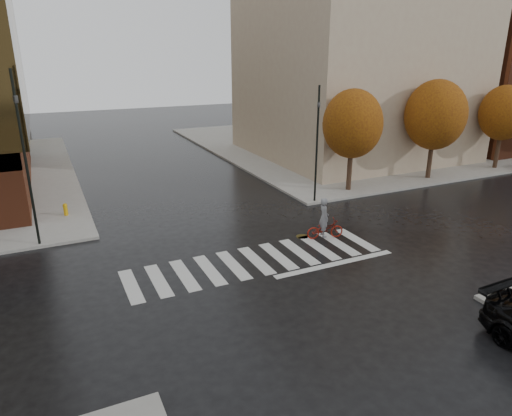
{
  "coord_description": "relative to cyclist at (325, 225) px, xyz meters",
  "views": [
    {
      "loc": [
        -7.87,
        -16.16,
        8.86
      ],
      "look_at": [
        0.58,
        1.75,
        2.0
      ],
      "focal_mm": 32.0,
      "sensor_mm": 36.0,
      "label": 1
    }
  ],
  "objects": [
    {
      "name": "crosswalk",
      "position": [
        -4.15,
        -0.87,
        -0.71
      ],
      "size": [
        12.0,
        3.0,
        0.01
      ],
      "primitive_type": "cube",
      "color": "silver",
      "rests_on": "ground"
    },
    {
      "name": "sidewalk_ne",
      "position": [
        16.85,
        19.63,
        -0.64
      ],
      "size": [
        30.0,
        30.0,
        0.15
      ],
      "primitive_type": "cube",
      "color": "gray",
      "rests_on": "ground"
    },
    {
      "name": "building_ne_brick",
      "position": [
        28.85,
        14.63,
        6.43
      ],
      "size": [
        14.0,
        14.0,
        14.0
      ],
      "primitive_type": "cube",
      "color": "#5F2A16",
      "rests_on": "sidewalk_ne"
    },
    {
      "name": "ground",
      "position": [
        -4.15,
        -1.37,
        -0.72
      ],
      "size": [
        120.0,
        120.0,
        0.0
      ],
      "primitive_type": "plane",
      "color": "black",
      "rests_on": "ground"
    },
    {
      "name": "cyclist",
      "position": [
        0.0,
        0.0,
        0.0
      ],
      "size": [
        1.95,
        1.06,
        2.1
      ],
      "rotation": [
        0.0,
        0.0,
        1.33
      ],
      "color": "maroon",
      "rests_on": "ground"
    },
    {
      "name": "tree_ne_b",
      "position": [
        12.85,
        6.03,
        3.9
      ],
      "size": [
        4.2,
        4.2,
        6.89
      ],
      "color": "#302015",
      "rests_on": "sidewalk_ne"
    },
    {
      "name": "manhole",
      "position": [
        -0.88,
        0.63,
        -0.71
      ],
      "size": [
        0.76,
        0.76,
        0.01
      ],
      "primitive_type": "cylinder",
      "rotation": [
        0.0,
        0.0,
        -0.25
      ],
      "color": "#4F431C",
      "rests_on": "ground"
    },
    {
      "name": "traffic_light_ne",
      "position": [
        2.54,
        4.93,
        3.29
      ],
      "size": [
        0.17,
        0.19,
        6.86
      ],
      "rotation": [
        0.0,
        0.0,
        2.99
      ],
      "color": "black",
      "rests_on": "sidewalk_ne"
    },
    {
      "name": "fire_hydrant",
      "position": [
        -11.41,
        8.63,
        -0.18
      ],
      "size": [
        0.25,
        0.25,
        0.7
      ],
      "color": "#D29A0C",
      "rests_on": "sidewalk_nw"
    },
    {
      "name": "building_ne_tan",
      "position": [
        12.85,
        15.63,
        8.43
      ],
      "size": [
        16.0,
        16.0,
        18.0
      ],
      "primitive_type": "cube",
      "color": "tan",
      "rests_on": "sidewalk_ne"
    },
    {
      "name": "tree_ne_a",
      "position": [
        5.85,
        6.03,
        3.74
      ],
      "size": [
        3.8,
        3.8,
        6.5
      ],
      "color": "#302015",
      "rests_on": "sidewalk_ne"
    },
    {
      "name": "traffic_light_nw",
      "position": [
        -12.84,
        4.93,
        4.08
      ],
      "size": [
        0.24,
        0.22,
        8.0
      ],
      "rotation": [
        0.0,
        0.0,
        -1.23
      ],
      "color": "black",
      "rests_on": "sidewalk_nw"
    },
    {
      "name": "tree_ne_c",
      "position": [
        19.85,
        6.03,
        3.66
      ],
      "size": [
        3.6,
        3.6,
        6.31
      ],
      "color": "#302015",
      "rests_on": "sidewalk_ne"
    }
  ]
}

